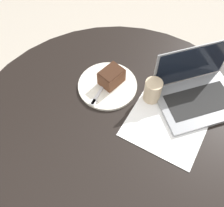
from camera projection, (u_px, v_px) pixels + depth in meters
The scene contains 8 objects.
ground_plane at pixel (115, 188), 1.63m from camera, with size 12.00×12.00×0.00m, color #B7AD9E.
dining_table at pixel (116, 149), 1.11m from camera, with size 1.21×1.21×0.75m.
paper_document at pixel (167, 123), 1.02m from camera, with size 0.39×0.39×0.00m.
plate at pixel (108, 85), 1.11m from camera, with size 0.25×0.25×0.01m.
cake_slice at pixel (111, 77), 1.09m from camera, with size 0.11×0.09×0.07m.
fork at pixel (99, 92), 1.08m from camera, with size 0.15×0.11×0.00m.
coffee_glass at pixel (153, 91), 1.04m from camera, with size 0.07×0.07×0.10m.
laptop at pixel (197, 92), 1.06m from camera, with size 0.37×0.31×0.21m.
Camera 1 is at (0.25, 0.37, 1.65)m, focal length 42.00 mm.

